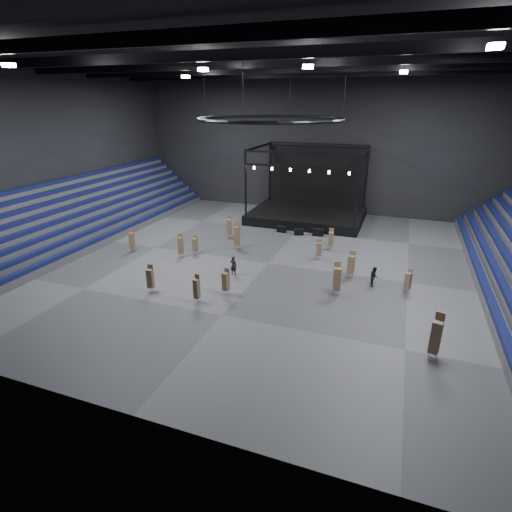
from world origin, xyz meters
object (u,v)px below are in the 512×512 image
(chair_stack_0, at_px, (180,245))
(chair_stack_13, at_px, (331,239))
(chair_stack_12, at_px, (226,281))
(crew_member, at_px, (374,276))
(chair_stack_9, at_px, (150,278))
(chair_stack_11, at_px, (408,280))
(flight_case_left, at_px, (282,229))
(flight_case_mid, at_px, (299,232))
(chair_stack_10, at_px, (229,227))
(chair_stack_1, at_px, (436,336))
(flight_case_right, at_px, (318,232))
(stage, at_px, (308,208))
(chair_stack_5, at_px, (197,288))
(chair_stack_6, at_px, (237,235))
(chair_stack_7, at_px, (319,249))
(man_center, at_px, (233,265))
(chair_stack_3, at_px, (195,244))
(chair_stack_4, at_px, (132,240))
(chair_stack_8, at_px, (351,264))
(chair_stack_2, at_px, (337,278))

(chair_stack_0, bearing_deg, chair_stack_13, 14.36)
(chair_stack_12, relative_size, chair_stack_13, 0.96)
(chair_stack_13, relative_size, crew_member, 1.39)
(chair_stack_9, distance_m, chair_stack_11, 20.62)
(flight_case_left, bearing_deg, chair_stack_9, -106.05)
(flight_case_mid, distance_m, chair_stack_10, 8.08)
(chair_stack_1, distance_m, chair_stack_9, 21.06)
(flight_case_right, bearing_deg, chair_stack_9, -117.21)
(chair_stack_13, bearing_deg, stage, 107.63)
(chair_stack_5, bearing_deg, flight_case_right, 79.14)
(chair_stack_6, distance_m, chair_stack_13, 9.65)
(chair_stack_0, distance_m, crew_member, 18.40)
(crew_member, bearing_deg, chair_stack_11, -108.44)
(chair_stack_1, bearing_deg, crew_member, 130.33)
(chair_stack_7, relative_size, crew_member, 1.19)
(stage, distance_m, chair_stack_10, 12.47)
(man_center, bearing_deg, crew_member, -162.39)
(chair_stack_3, distance_m, chair_stack_10, 6.00)
(chair_stack_4, relative_size, chair_stack_9, 1.05)
(chair_stack_10, height_order, chair_stack_12, chair_stack_10)
(chair_stack_12, bearing_deg, chair_stack_13, 78.24)
(chair_stack_1, distance_m, man_center, 17.66)
(chair_stack_6, relative_size, chair_stack_8, 1.20)
(chair_stack_5, xyz_separation_m, chair_stack_13, (7.52, 14.92, 0.06))
(flight_case_right, height_order, chair_stack_4, chair_stack_4)
(chair_stack_3, distance_m, chair_stack_7, 12.26)
(chair_stack_11, bearing_deg, chair_stack_0, -158.35)
(chair_stack_11, bearing_deg, chair_stack_5, -131.08)
(chair_stack_5, height_order, chair_stack_13, chair_stack_13)
(flight_case_left, distance_m, chair_stack_5, 19.00)
(chair_stack_1, height_order, chair_stack_10, chair_stack_1)
(chair_stack_10, bearing_deg, flight_case_mid, 12.56)
(chair_stack_2, relative_size, chair_stack_6, 0.95)
(chair_stack_5, height_order, chair_stack_6, chair_stack_6)
(chair_stack_3, distance_m, chair_stack_11, 20.15)
(chair_stack_12, bearing_deg, man_center, 117.27)
(flight_case_mid, bearing_deg, chair_stack_1, -56.38)
(stage, bearing_deg, chair_stack_8, -65.35)
(chair_stack_1, distance_m, chair_stack_6, 22.70)
(chair_stack_3, distance_m, chair_stack_9, 8.76)
(chair_stack_6, height_order, chair_stack_10, chair_stack_6)
(chair_stack_10, bearing_deg, flight_case_right, 9.33)
(chair_stack_1, bearing_deg, flight_case_mid, 139.58)
(chair_stack_11, xyz_separation_m, man_center, (-14.49, -1.56, -0.20))
(chair_stack_2, height_order, chair_stack_7, chair_stack_2)
(chair_stack_9, bearing_deg, crew_member, 13.74)
(flight_case_left, bearing_deg, man_center, -92.03)
(chair_stack_2, distance_m, chair_stack_12, 8.74)
(chair_stack_10, height_order, crew_member, chair_stack_10)
(chair_stack_4, relative_size, man_center, 1.41)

